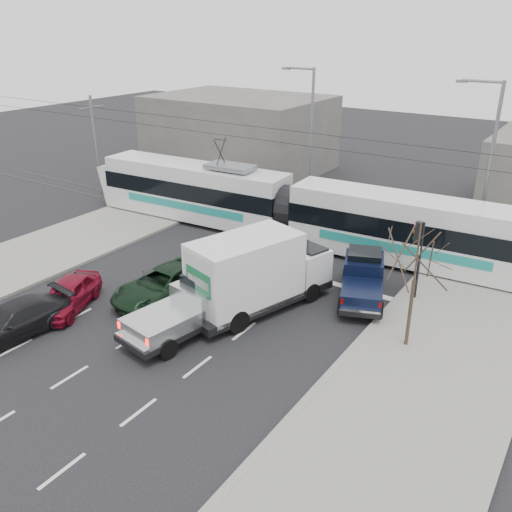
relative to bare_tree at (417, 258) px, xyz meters
The scene contains 17 objects.
ground 8.85m from the bare_tree, 161.79° to the right, with size 120.00×120.00×0.00m, color black.
sidewalk_right 4.69m from the bare_tree, 60.75° to the right, with size 6.00×60.00×0.15m, color gray.
sidewalk_left 20.11m from the bare_tree, behind, with size 6.00×60.00×0.15m, color gray.
rails 11.33m from the bare_tree, 135.38° to the left, with size 60.00×1.60×0.03m, color #33302D.
building_left 29.11m from the bare_tree, 137.92° to the left, with size 14.00×10.00×6.00m, color slate.
bare_tree is the anchor object (origin of this frame).
traffic_signal 4.28m from the bare_tree, 105.76° to the left, with size 0.44×0.44×3.60m.
street_lamp_near 11.58m from the bare_tree, 91.42° to the left, with size 2.38×0.25×9.00m.
street_lamp_far 17.97m from the bare_tree, 131.12° to the left, with size 2.38×0.25×9.00m.
catenary 10.68m from the bare_tree, 135.38° to the left, with size 60.00×0.20×7.00m.
tram 12.20m from the bare_tree, 142.36° to the left, with size 26.03×4.13×5.29m.
silver_pickup 8.83m from the bare_tree, 156.96° to the right, with size 2.95×6.14×2.14m.
box_truck 6.89m from the bare_tree, behind, with size 4.31×7.31×3.46m.
navy_pickup 5.14m from the bare_tree, 136.60° to the left, with size 3.38×5.10×2.02m.
green_car 11.15m from the bare_tree, 168.63° to the right, with size 2.41×5.23×1.45m, color black.
red_car 14.69m from the bare_tree, 158.82° to the right, with size 1.61×4.00×1.36m, color maroon.
dark_car 15.83m from the bare_tree, 149.55° to the right, with size 1.91×4.71×1.37m, color black.
Camera 1 is at (12.65, -15.61, 11.63)m, focal length 38.00 mm.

